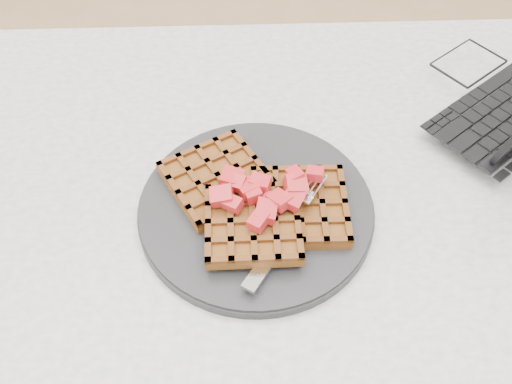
% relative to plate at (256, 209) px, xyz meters
% --- Properties ---
extents(table, '(1.20, 0.80, 0.75)m').
position_rel_plate_xyz_m(table, '(0.05, -0.02, -0.12)').
color(table, silver).
rests_on(table, ground).
extents(plate, '(0.28, 0.28, 0.02)m').
position_rel_plate_xyz_m(plate, '(0.00, 0.00, 0.00)').
color(plate, black).
rests_on(plate, table).
extents(waffles, '(0.23, 0.20, 0.03)m').
position_rel_plate_xyz_m(waffles, '(0.00, -0.00, 0.02)').
color(waffles, brown).
rests_on(waffles, plate).
extents(strawberry_pile, '(0.15, 0.15, 0.02)m').
position_rel_plate_xyz_m(strawberry_pile, '(0.00, -0.00, 0.05)').
color(strawberry_pile, maroon).
rests_on(strawberry_pile, waffles).
extents(fork, '(0.12, 0.17, 0.02)m').
position_rel_plate_xyz_m(fork, '(0.04, -0.04, 0.02)').
color(fork, silver).
rests_on(fork, plate).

